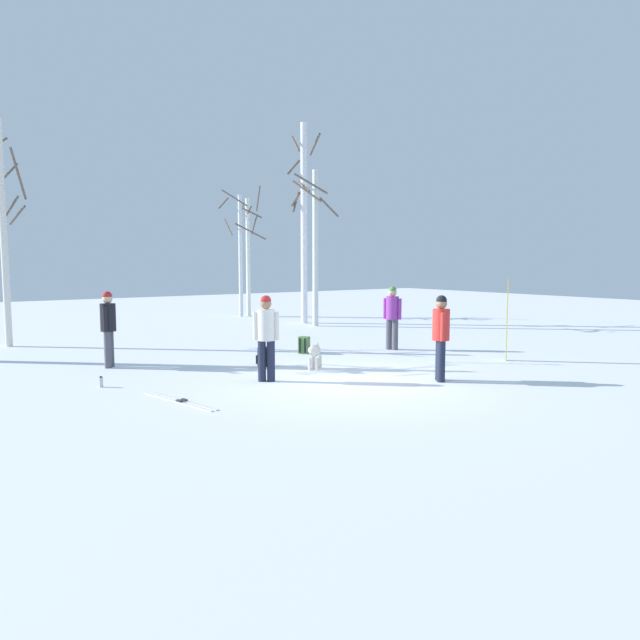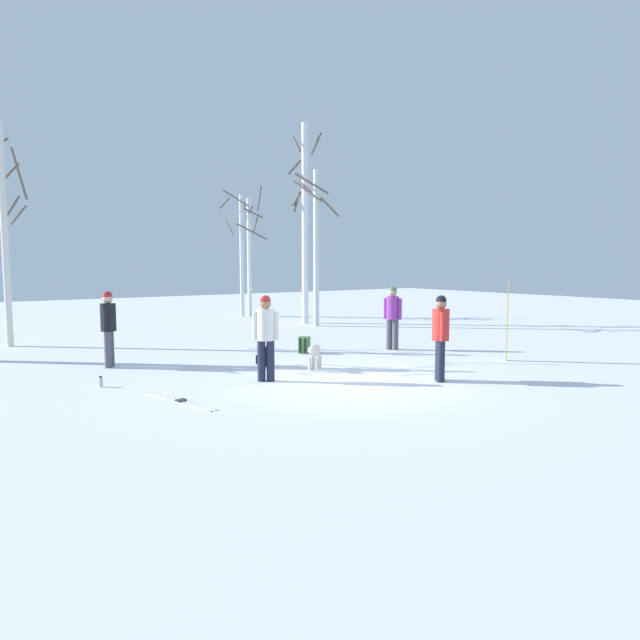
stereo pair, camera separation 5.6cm
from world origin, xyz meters
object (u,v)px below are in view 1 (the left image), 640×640
object	(u,v)px
ski_poles_0	(441,332)
birch_tree_5	(315,243)
person_2	(441,332)
ski_pair_planted_0	(507,320)
birch_tree_3	(240,251)
person_1	(392,314)
birch_tree_4	(249,253)
ski_pair_lying_0	(180,401)
birch_tree_6	(304,220)
birch_tree_2	(4,229)
person_3	(108,324)
person_0	(266,332)
water_bottle_0	(101,382)
backpack_1	(264,357)
dog	(315,352)
backpack_0	(304,345)

from	to	relation	value
ski_poles_0	birch_tree_5	xyz separation A→B (m)	(2.05, 8.18, 2.31)
ski_poles_0	person_2	bearing A→B (deg)	-136.81
ski_pair_planted_0	birch_tree_3	distance (m)	14.08
person_1	birch_tree_4	bearing A→B (deg)	81.90
ski_pair_lying_0	birch_tree_5	size ratio (longest dim) A/B	0.34
birch_tree_6	birch_tree_2	bearing A→B (deg)	-176.94
ski_pair_planted_0	person_3	bearing A→B (deg)	150.20
person_0	birch_tree_4	bearing A→B (deg)	63.06
person_0	ski_pair_planted_0	xyz separation A→B (m)	(5.91, -1.20, -0.00)
water_bottle_0	backpack_1	bearing A→B (deg)	3.11
water_bottle_0	birch_tree_5	size ratio (longest dim) A/B	0.04
backpack_1	birch_tree_2	xyz separation A→B (m)	(-4.26, 6.88, 3.05)
person_2	ski_poles_0	xyz separation A→B (m)	(1.64, 1.54, -0.25)
dog	backpack_1	xyz separation A→B (m)	(-0.70, 1.03, -0.17)
ski_poles_0	birch_tree_6	distance (m)	10.18
dog	ski_pair_planted_0	distance (m)	4.76
backpack_1	person_0	bearing A→B (deg)	-117.83
dog	birch_tree_4	world-z (taller)	birch_tree_4
person_1	ski_pair_lying_0	distance (m)	7.45
person_2	backpack_0	distance (m)	4.60
ski_pair_planted_0	birch_tree_5	world-z (taller)	birch_tree_5
person_1	backpack_1	world-z (taller)	person_1
ski_poles_0	water_bottle_0	size ratio (longest dim) A/B	6.47
ski_pair_lying_0	ski_poles_0	world-z (taller)	ski_poles_0
birch_tree_3	person_1	bearing A→B (deg)	-95.89
birch_tree_3	birch_tree_5	xyz separation A→B (m)	(0.49, -5.00, 0.23)
person_0	person_2	size ratio (longest dim) A/B	1.00
person_0	ski_pair_lying_0	size ratio (longest dim) A/B	0.89
backpack_0	birch_tree_4	size ratio (longest dim) A/B	0.08
dog	water_bottle_0	distance (m)	4.44
backpack_1	birch_tree_3	xyz separation A→B (m)	(5.25, 11.24, 2.60)
birch_tree_2	birch_tree_5	distance (m)	10.02
person_0	birch_tree_4	xyz separation A→B (m)	(6.48, 12.76, 1.78)
birch_tree_5	ski_pair_planted_0	bearing A→B (deg)	-93.98
ski_pair_planted_0	ski_pair_lying_0	distance (m)	8.06
backpack_0	birch_tree_6	distance (m)	8.52
birch_tree_3	birch_tree_5	size ratio (longest dim) A/B	0.95
person_1	backpack_0	distance (m)	2.57
person_0	backpack_1	distance (m)	1.88
person_3	birch_tree_3	size ratio (longest dim) A/B	0.32
person_2	ski_poles_0	size ratio (longest dim) A/B	1.26
ski_pair_planted_0	ski_pair_lying_0	xyz separation A→B (m)	(-7.98, 0.55, -0.97)
backpack_0	backpack_1	bearing A→B (deg)	-149.98
dog	birch_tree_2	distance (m)	9.77
backpack_1	birch_tree_3	size ratio (longest dim) A/B	0.08
person_3	backpack_1	size ratio (longest dim) A/B	3.90
ski_pair_lying_0	birch_tree_2	size ratio (longest dim) A/B	0.31
birch_tree_2	birch_tree_5	bearing A→B (deg)	-3.66
ski_pair_lying_0	birch_tree_5	bearing A→B (deg)	44.33
birch_tree_3	water_bottle_0	bearing A→B (deg)	-127.90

